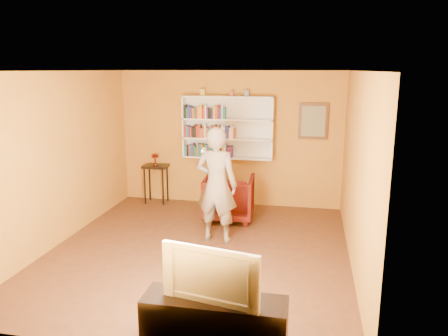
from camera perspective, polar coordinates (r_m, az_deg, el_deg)
The scene contains 16 objects.
room_shell at distance 6.50m, azimuth -3.41°, elevation -2.47°, with size 5.30×5.80×2.88m.
bookshelf at distance 8.70m, azimuth 0.57°, elevation 5.33°, with size 1.80×0.29×1.23m.
books_row_lower at distance 8.74m, azimuth -1.89°, elevation 2.30°, with size 0.96×0.19×0.27m.
books_row_middle at distance 8.68m, azimuth -1.79°, elevation 4.74°, with size 1.01×0.19×0.27m.
books_row_upper at distance 8.65m, azimuth -2.50°, elevation 7.25°, with size 0.82×0.18×0.27m.
ornament_left at distance 8.68m, azimuth -2.79°, elevation 9.83°, with size 0.09×0.09×0.13m, color gold.
ornament_centre at distance 8.56m, azimuth 1.02°, elevation 9.71°, with size 0.07×0.07×0.10m, color #9C4034.
ornament_right at distance 8.51m, azimuth 3.01°, elevation 9.73°, with size 0.08×0.08×0.11m, color slate.
framed_painting at distance 8.58m, azimuth 11.59°, elevation 6.02°, with size 0.55×0.05×0.70m.
console_table at distance 9.11m, azimuth -8.90°, elevation -0.46°, with size 0.49×0.37×0.80m.
ruby_lustre at distance 9.04m, azimuth -8.97°, elevation 1.44°, with size 0.15×0.14×0.24m.
armchair at distance 8.05m, azimuth 0.65°, elevation -3.89°, with size 0.88×0.91×0.82m, color #3E0604.
person at distance 6.91m, azimuth -0.98°, elevation -2.25°, with size 0.68×0.45×1.86m, color #796A59.
game_remote at distance 6.54m, azimuth -2.66°, elevation 2.32°, with size 0.04×0.15×0.04m, color silver.
tv_cabinet at distance 4.62m, azimuth -1.25°, elevation -19.47°, with size 1.44×0.43×0.51m, color black.
television at distance 4.35m, azimuth -1.28°, elevation -13.40°, with size 1.00×0.13×0.57m, color black.
Camera 1 is at (1.61, -6.06, 2.72)m, focal length 35.00 mm.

